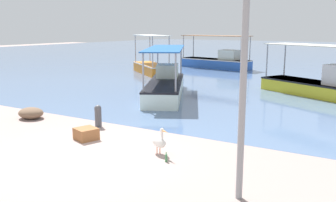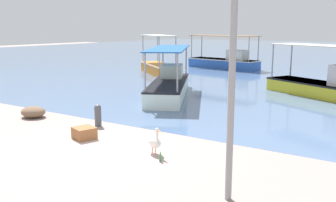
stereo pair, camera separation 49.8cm
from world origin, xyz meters
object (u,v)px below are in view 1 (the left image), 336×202
Objects in this scene: fishing_boat_near_left at (217,61)px; lamp_post at (245,35)px; mooring_bollard at (98,115)px; net_pile at (31,113)px; fishing_boat_center at (165,84)px; glass_bottle at (166,158)px; fishing_boat_outer at (321,84)px; cargo_crate at (86,134)px; pelican at (159,141)px; fishing_boat_near_right at (151,66)px.

lamp_post is at bearing -65.73° from fishing_boat_near_left.
mooring_bollard reaches higher than net_pile.
fishing_boat_near_left reaches higher than fishing_boat_center.
mooring_bollard is 0.78× the size of net_pile.
mooring_bollard is (-6.38, 2.93, -2.96)m from lamp_post.
net_pile is 3.82× the size of glass_bottle.
fishing_boat_outer is at bearing 81.04° from glass_bottle.
fishing_boat_outer is at bearing 66.48° from cargo_crate.
pelican is 0.78× the size of net_pile.
fishing_boat_near_right is 7.87× the size of cargo_crate.
fishing_boat_outer is at bearing 50.44° from net_pile.
mooring_bollard is at bearing -80.48° from fishing_boat_center.
pelican reaches higher than cargo_crate.
fishing_boat_near_left is 1.34× the size of fishing_boat_near_right.
lamp_post reaches higher than pelican.
fishing_boat_near_left is 25.86m from lamp_post.
glass_bottle is at bearing -11.60° from net_pile.
fishing_boat_outer is at bearing -15.97° from fishing_boat_near_right.
lamp_post is at bearing -15.02° from cargo_crate.
fishing_boat_outer is (7.01, 3.98, 0.03)m from fishing_boat_center.
cargo_crate is at bearing -63.83° from fishing_boat_near_right.
pelican is (4.57, -7.98, -0.24)m from fishing_boat_center.
cargo_crate is (1.81, -7.97, -0.43)m from fishing_boat_center.
pelican is 1.25× the size of cargo_crate.
glass_bottle is (10.93, -16.07, -0.46)m from fishing_boat_near_right.
fishing_boat_near_right reaches higher than mooring_bollard.
fishing_boat_center is 1.10× the size of fishing_boat_outer.
lamp_post is at bearing -24.62° from mooring_bollard.
cargo_crate is (-5.20, -11.95, -0.46)m from fishing_boat_outer.
fishing_boat_center is at bearing 119.79° from pelican.
fishing_boat_near_left reaches higher than pelican.
lamp_post reaches higher than mooring_bollard.
fishing_boat_near_right is 18.81m from pelican.
net_pile is at bearing -129.56° from fishing_boat_outer.
lamp_post reaches higher than cargo_crate.
cargo_crate reaches higher than glass_bottle.
glass_bottle is (8.14, -22.36, -0.56)m from fishing_boat_near_left.
fishing_boat_near_left is 23.80m from glass_bottle.
fishing_boat_center reaches higher than net_pile.
net_pile is (1.06, -20.90, -0.44)m from fishing_boat_near_left.
fishing_boat_center reaches higher than glass_bottle.
net_pile is 7.23m from glass_bottle.
fishing_boat_outer reaches higher than fishing_boat_center.
fishing_boat_near_right is at bearing 127.90° from lamp_post.
fishing_boat_near_right reaches higher than cargo_crate.
mooring_bollard reaches higher than pelican.
fishing_boat_near_left is at bearing 109.24° from pelican.
lamp_post is at bearing -51.74° from fishing_boat_center.
glass_bottle is (7.08, -1.45, -0.11)m from net_pile.
cargo_crate is (7.68, -15.64, -0.38)m from fishing_boat_near_right.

